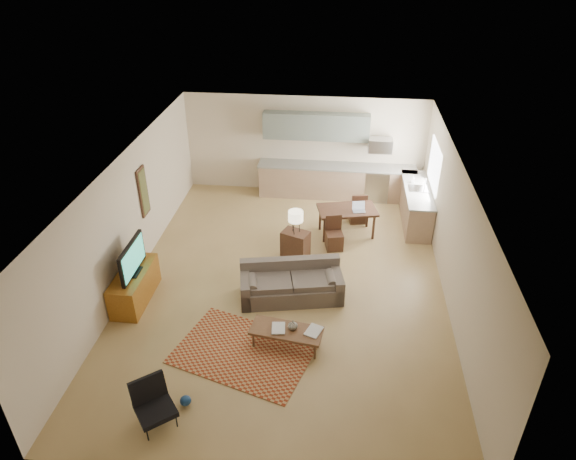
# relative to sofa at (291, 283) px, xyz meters

# --- Properties ---
(room) EXTENTS (9.00, 9.00, 9.00)m
(room) POSITION_rel_sofa_xyz_m (-0.15, 0.43, 0.98)
(room) COLOR #A38450
(room) RESTS_ON ground
(kitchen_counter_back) EXTENTS (4.26, 0.64, 0.92)m
(kitchen_counter_back) POSITION_rel_sofa_xyz_m (0.75, 4.61, 0.09)
(kitchen_counter_back) COLOR #9E7D62
(kitchen_counter_back) RESTS_ON ground
(kitchen_counter_right) EXTENTS (0.64, 2.26, 0.92)m
(kitchen_counter_right) POSITION_rel_sofa_xyz_m (2.78, 3.43, 0.09)
(kitchen_counter_right) COLOR #9E7D62
(kitchen_counter_right) RESTS_ON ground
(kitchen_range) EXTENTS (0.62, 0.62, 0.90)m
(kitchen_range) POSITION_rel_sofa_xyz_m (1.85, 4.61, 0.08)
(kitchen_range) COLOR #A5A8AD
(kitchen_range) RESTS_ON ground
(kitchen_microwave) EXTENTS (0.62, 0.40, 0.35)m
(kitchen_microwave) POSITION_rel_sofa_xyz_m (1.85, 4.63, 1.18)
(kitchen_microwave) COLOR #A5A8AD
(kitchen_microwave) RESTS_ON room
(upper_cabinets) EXTENTS (2.80, 0.34, 0.70)m
(upper_cabinets) POSITION_rel_sofa_xyz_m (0.15, 4.76, 1.58)
(upper_cabinets) COLOR slate
(upper_cabinets) RESTS_ON room
(window_right) EXTENTS (0.02, 1.40, 1.05)m
(window_right) POSITION_rel_sofa_xyz_m (3.08, 3.43, 1.18)
(window_right) COLOR white
(window_right) RESTS_ON room
(wall_art_left) EXTENTS (0.06, 0.42, 1.10)m
(wall_art_left) POSITION_rel_sofa_xyz_m (-3.36, 1.33, 1.18)
(wall_art_left) COLOR olive
(wall_art_left) RESTS_ON room
(triptych) EXTENTS (1.70, 0.04, 0.50)m
(triptych) POSITION_rel_sofa_xyz_m (-0.25, 4.90, 1.38)
(triptych) COLOR beige
(triptych) RESTS_ON room
(rug) EXTENTS (2.70, 2.24, 0.02)m
(rug) POSITION_rel_sofa_xyz_m (-0.68, -1.64, -0.36)
(rug) COLOR maroon
(rug) RESTS_ON floor
(sofa) EXTENTS (2.26, 1.32, 0.74)m
(sofa) POSITION_rel_sofa_xyz_m (0.00, 0.00, 0.00)
(sofa) COLOR brown
(sofa) RESTS_ON floor
(coffee_table) EXTENTS (1.34, 0.70, 0.39)m
(coffee_table) POSITION_rel_sofa_xyz_m (0.06, -1.40, -0.17)
(coffee_table) COLOR #55341E
(coffee_table) RESTS_ON floor
(book_a) EXTENTS (0.30, 0.36, 0.03)m
(book_a) POSITION_rel_sofa_xyz_m (-0.20, -1.41, 0.03)
(book_a) COLOR maroon
(book_a) RESTS_ON coffee_table
(book_b) EXTENTS (0.48, 0.51, 0.03)m
(book_b) POSITION_rel_sofa_xyz_m (0.43, -1.35, 0.03)
(book_b) COLOR navy
(book_b) RESTS_ON coffee_table
(vase) EXTENTS (0.25, 0.25, 0.18)m
(vase) POSITION_rel_sofa_xyz_m (0.17, -1.37, 0.10)
(vase) COLOR black
(vase) RESTS_ON coffee_table
(armchair) EXTENTS (0.89, 0.89, 0.72)m
(armchair) POSITION_rel_sofa_xyz_m (-1.70, -3.26, -0.01)
(armchair) COLOR black
(armchair) RESTS_ON floor
(tv_credenza) EXTENTS (0.55, 1.44, 0.66)m
(tv_credenza) POSITION_rel_sofa_xyz_m (-3.10, -0.41, -0.04)
(tv_credenza) COLOR brown
(tv_credenza) RESTS_ON floor
(tv) EXTENTS (0.11, 1.10, 0.66)m
(tv) POSITION_rel_sofa_xyz_m (-3.04, -0.41, 0.63)
(tv) COLOR black
(tv) RESTS_ON tv_credenza
(console_table) EXTENTS (0.68, 0.57, 0.68)m
(console_table) POSITION_rel_sofa_xyz_m (-0.06, 1.43, -0.03)
(console_table) COLOR #382016
(console_table) RESTS_ON floor
(table_lamp) EXTENTS (0.39, 0.39, 0.54)m
(table_lamp) POSITION_rel_sofa_xyz_m (-0.06, 1.43, 0.58)
(table_lamp) COLOR beige
(table_lamp) RESTS_ON console_table
(dining_table) EXTENTS (1.51, 1.07, 0.69)m
(dining_table) POSITION_rel_sofa_xyz_m (1.07, 2.61, -0.02)
(dining_table) COLOR #382016
(dining_table) RESTS_ON floor
(dining_chair_near) EXTENTS (0.45, 0.47, 0.79)m
(dining_chair_near) POSITION_rel_sofa_xyz_m (0.80, 1.94, 0.03)
(dining_chair_near) COLOR #382016
(dining_chair_near) RESTS_ON floor
(dining_chair_far) EXTENTS (0.46, 0.47, 0.82)m
(dining_chair_far) POSITION_rel_sofa_xyz_m (1.34, 3.28, 0.04)
(dining_chair_far) COLOR #382016
(dining_chair_far) RESTS_ON floor
(laptop) EXTENTS (0.32, 0.26, 0.22)m
(laptop) POSITION_rel_sofa_xyz_m (1.34, 2.52, 0.44)
(laptop) COLOR #A5A8AD
(laptop) RESTS_ON dining_table
(soap_bottle) EXTENTS (0.10, 0.11, 0.19)m
(soap_bottle) POSITION_rel_sofa_xyz_m (2.68, 3.77, 0.65)
(soap_bottle) COLOR beige
(soap_bottle) RESTS_ON kitchen_counter_right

